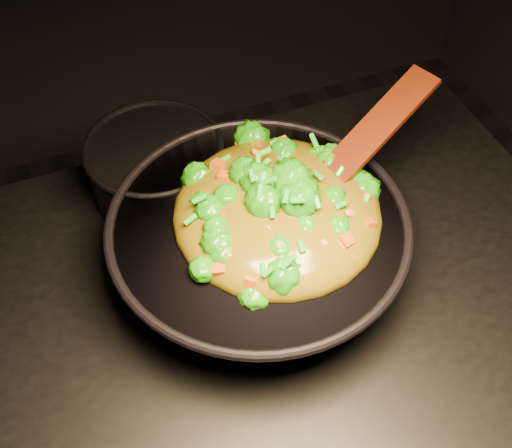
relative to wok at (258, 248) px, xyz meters
name	(u,v)px	position (x,y,z in m)	size (l,w,h in m)	color
wok	(258,248)	(0.00, 0.00, 0.00)	(0.43, 0.43, 0.12)	black
stir_fry	(278,192)	(0.03, 0.00, 0.11)	(0.31, 0.31, 0.11)	#1E7808
spatula	(353,153)	(0.16, 0.03, 0.12)	(0.34, 0.05, 0.01)	#3A1508
back_pot	(158,171)	(-0.10, 0.21, 0.00)	(0.22, 0.22, 0.13)	black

